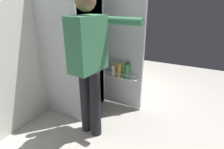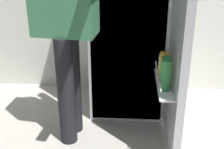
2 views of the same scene
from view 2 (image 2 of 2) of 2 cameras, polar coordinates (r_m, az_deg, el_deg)
name	(u,v)px [view 2 (image 2 of 2)]	position (r m, az deg, el deg)	size (l,w,h in m)	color
ground_plane	(125,139)	(2.31, 2.48, -11.94)	(5.38, 5.38, 0.00)	#B7B2A8
refrigerator	(132,4)	(2.42, 3.71, 12.88)	(0.64, 1.19, 1.78)	silver
person	(66,11)	(1.99, -8.54, 11.52)	(0.52, 0.74, 1.57)	black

